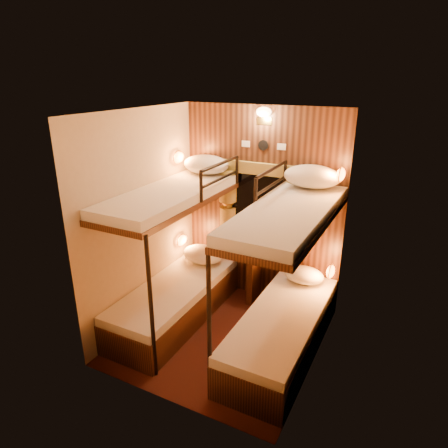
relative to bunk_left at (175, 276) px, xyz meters
The scene contains 22 objects.
floor 0.86m from the bunk_left, ahead, with size 2.10×2.10×0.00m, color #3B1810.
ceiling 1.95m from the bunk_left, ahead, with size 2.10×2.10×0.00m, color silver.
wall_back 1.34m from the bunk_left, 56.56° to the left, with size 2.40×2.40×0.00m, color #C6B293.
wall_front 1.44m from the bunk_left, 59.93° to the right, with size 2.40×2.40×0.00m, color #C6B293.
wall_left 0.74m from the bunk_left, 168.93° to the right, with size 2.40×2.40×0.00m, color #C6B293.
wall_right 1.77m from the bunk_left, ahead, with size 2.40×2.40×0.00m, color #C6B293.
back_panel 1.33m from the bunk_left, 56.16° to the left, with size 2.00×0.03×2.40m, color black.
bunk_left is the anchor object (origin of this frame).
bunk_right 1.30m from the bunk_left, ahead, with size 0.72×1.90×1.82m.
window 1.30m from the bunk_left, 55.30° to the left, with size 1.00×0.12×0.79m.
curtains 1.32m from the bunk_left, 54.32° to the left, with size 1.10×0.22×1.00m.
back_fixtures 2.03m from the bunk_left, 55.16° to the left, with size 0.54×0.09×0.48m.
reading_lamps 1.13m from the bunk_left, 44.25° to the left, with size 2.00×0.20×1.25m.
table 1.02m from the bunk_left, 50.33° to the left, with size 0.50×0.34×0.66m.
bottle_left 0.99m from the bunk_left, 55.99° to the left, with size 0.07×0.07×0.25m.
bottle_right 1.05m from the bunk_left, 46.35° to the left, with size 0.07×0.07×0.24m.
sachet_a 1.14m from the bunk_left, 44.86° to the left, with size 0.07×0.06×0.01m, color silver.
sachet_b 1.05m from the bunk_left, 47.17° to the left, with size 0.08×0.06×0.01m, color silver.
pillow_lower_left 0.64m from the bunk_left, 90.20° to the left, with size 0.54×0.39×0.21m, color silver.
pillow_lower_right 1.48m from the bunk_left, 28.75° to the left, with size 0.46×0.33×0.18m, color silver.
pillow_upper_left 1.37m from the bunk_left, 90.17° to the left, with size 0.57×0.41×0.22m, color silver.
pillow_upper_right 1.88m from the bunk_left, 28.95° to the left, with size 0.60×0.43×0.24m, color silver.
Camera 1 is at (1.70, -3.28, 2.72)m, focal length 32.00 mm.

